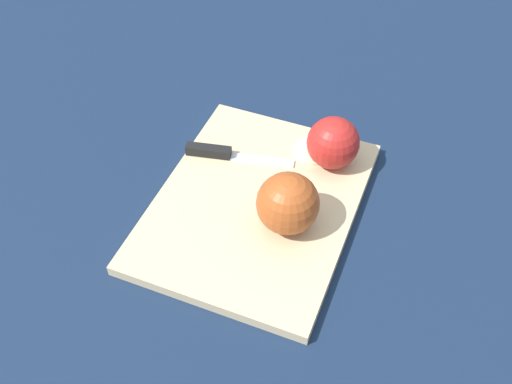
{
  "coord_description": "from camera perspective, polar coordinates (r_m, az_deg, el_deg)",
  "views": [
    {
      "loc": [
        -0.57,
        -0.15,
        0.68
      ],
      "look_at": [
        0.0,
        0.0,
        0.04
      ],
      "focal_mm": 42.0,
      "sensor_mm": 36.0,
      "label": 1
    }
  ],
  "objects": [
    {
      "name": "knife",
      "position": [
        0.95,
        -3.52,
        3.75
      ],
      "size": [
        0.03,
        0.17,
        0.02
      ],
      "rotation": [
        0.0,
        0.0,
        -1.48
      ],
      "color": "silver",
      "rests_on": "cutting_board"
    },
    {
      "name": "cutting_board",
      "position": [
        0.89,
        0.0,
        -1.24
      ],
      "size": [
        0.4,
        0.33,
        0.02
      ],
      "color": "#D1B789",
      "rests_on": "ground_plane"
    },
    {
      "name": "ground_plane",
      "position": [
        0.89,
        0.0,
        -1.6
      ],
      "size": [
        4.0,
        4.0,
        0.0
      ],
      "primitive_type": "plane",
      "color": "#14233D"
    },
    {
      "name": "apple_half_left",
      "position": [
        0.82,
        3.03,
        -1.09
      ],
      "size": [
        0.09,
        0.09,
        0.09
      ],
      "rotation": [
        0.0,
        0.0,
        1.22
      ],
      "color": "#AD4C1E",
      "rests_on": "cutting_board"
    },
    {
      "name": "apple_half_right",
      "position": [
        0.92,
        7.34,
        4.68
      ],
      "size": [
        0.08,
        0.08,
        0.08
      ],
      "rotation": [
        0.0,
        0.0,
        0.92
      ],
      "color": "red",
      "rests_on": "cutting_board"
    },
    {
      "name": "apple_slice",
      "position": [
        0.96,
        5.53,
        3.95
      ],
      "size": [
        0.07,
        0.07,
        0.0
      ],
      "color": "beige",
      "rests_on": "cutting_board"
    }
  ]
}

